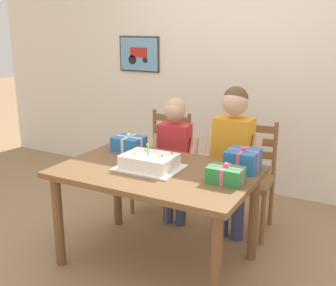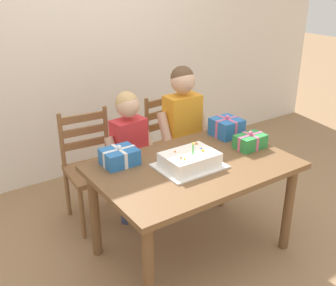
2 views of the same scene
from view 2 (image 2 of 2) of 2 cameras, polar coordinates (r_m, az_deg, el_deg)
The scene contains 11 objects.
ground_plane at distance 3.17m, azimuth 3.34°, elevation -14.80°, with size 20.00×20.00×0.00m, color #997551.
back_wall at distance 4.03m, azimuth -11.66°, elevation 13.58°, with size 6.40×0.11×2.60m.
dining_table at distance 2.82m, azimuth 3.64°, elevation -4.79°, with size 1.37×0.89×0.72m.
birthday_cake at distance 2.72m, azimuth 3.08°, elevation -2.46°, with size 0.44×0.34×0.19m.
gift_box_red_large at distance 3.26m, azimuth 8.27°, elevation 2.22°, with size 0.22×0.22×0.18m.
gift_box_beside_cake at distance 2.77m, azimuth -6.87°, elevation -1.93°, with size 0.24×0.20×0.15m.
gift_box_corner_small at distance 3.06m, azimuth 11.52°, elevation 0.22°, with size 0.23×0.15×0.14m.
chair_left at distance 3.35m, azimuth -10.59°, elevation -3.46°, with size 0.45×0.45×0.92m.
chair_right at distance 3.70m, azimuth 0.78°, elevation -0.34°, with size 0.46×0.46×0.92m.
child_older at distance 3.40m, azimuth 2.04°, elevation 2.73°, with size 0.45×0.26×1.25m.
child_younger at distance 3.17m, azimuth -5.47°, elevation -0.44°, with size 0.42×0.25×1.12m.
Camera 2 is at (-1.55, -1.95, 1.96)m, focal length 43.17 mm.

